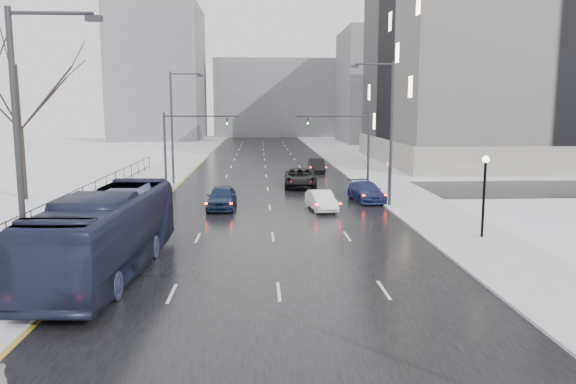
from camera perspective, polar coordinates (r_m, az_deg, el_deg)
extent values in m
cube|color=black|center=(58.72, -2.24, 1.86)|extent=(16.00, 150.00, 0.04)
cube|color=black|center=(46.83, -2.06, 0.13)|extent=(130.00, 10.00, 0.04)
cube|color=silver|center=(59.52, -12.41, 1.81)|extent=(5.00, 150.00, 0.16)
cube|color=silver|center=(59.77, 7.88, 1.96)|extent=(5.00, 150.00, 0.16)
cube|color=white|center=(61.81, -21.13, 1.66)|extent=(14.00, 150.00, 0.12)
cube|color=black|center=(31.36, -26.01, -2.39)|extent=(0.04, 70.00, 0.05)
cube|color=black|center=(31.55, -25.89, -4.18)|extent=(0.04, 70.00, 0.05)
cylinder|color=black|center=(31.47, -25.94, -3.47)|extent=(0.06, 0.06, 1.30)
cylinder|color=#2D2D33|center=(39.42, 10.45, 5.68)|extent=(0.20, 0.20, 10.00)
cylinder|color=#2D2D33|center=(39.20, 8.75, 12.73)|extent=(2.60, 0.12, 0.12)
cube|color=#2D2D33|center=(38.95, 6.83, 12.57)|extent=(0.50, 0.25, 0.18)
cylinder|color=#2D2D33|center=(19.96, -25.65, 2.24)|extent=(0.20, 0.20, 10.00)
cylinder|color=#2D2D33|center=(19.61, -22.95, 16.39)|extent=(2.60, 0.12, 0.12)
cube|color=#2D2D33|center=(19.20, -19.12, 16.32)|extent=(0.50, 0.25, 0.18)
cylinder|color=#2D2D33|center=(50.93, -11.71, 6.28)|extent=(0.20, 0.20, 10.00)
cylinder|color=#2D2D33|center=(50.80, -10.40, 11.73)|extent=(2.60, 0.12, 0.12)
cube|color=#2D2D33|center=(50.64, -8.90, 11.60)|extent=(0.50, 0.25, 0.18)
cylinder|color=black|center=(31.00, 19.26, -0.71)|extent=(0.14, 0.14, 4.00)
sphere|color=#FFE5B2|center=(30.75, 19.46, 3.16)|extent=(0.36, 0.36, 0.36)
cylinder|color=#2D2D33|center=(47.34, 8.17, 4.08)|extent=(0.20, 0.20, 6.50)
cylinder|color=#2D2D33|center=(46.72, 4.60, 7.70)|extent=(6.00, 0.12, 0.12)
imported|color=#2D2D33|center=(46.50, 2.00, 6.98)|extent=(0.15, 0.18, 0.90)
sphere|color=#19FF33|center=(46.35, 2.02, 6.98)|extent=(0.16, 0.16, 0.16)
cylinder|color=#2D2D33|center=(47.09, -12.38, 3.94)|extent=(0.20, 0.20, 6.50)
cylinder|color=#2D2D33|center=(46.56, -8.82, 7.63)|extent=(6.00, 0.12, 0.12)
imported|color=#2D2D33|center=(46.40, -6.20, 6.93)|extent=(0.15, 0.18, 0.90)
sphere|color=#19FF33|center=(46.25, -6.21, 6.93)|extent=(0.16, 0.16, 0.16)
cylinder|color=#2D2D33|center=(43.80, 10.14, 1.25)|extent=(0.06, 0.06, 2.50)
cylinder|color=white|center=(43.67, 10.18, 2.75)|extent=(0.60, 0.03, 0.60)
torus|color=#B20C0C|center=(43.67, 10.18, 2.75)|extent=(0.58, 0.06, 0.58)
cube|color=gray|center=(79.02, 24.45, 11.55)|extent=(40.00, 30.00, 24.00)
cube|color=gray|center=(79.04, 23.98, 3.94)|extent=(40.60, 30.60, 3.00)
cube|color=slate|center=(116.96, 11.46, 10.45)|extent=(24.00, 20.00, 22.00)
cube|color=slate|center=(125.34, -12.99, 11.64)|extent=(18.00, 22.00, 28.00)
cube|color=slate|center=(138.41, -1.01, 9.48)|extent=(30.00, 18.00, 18.00)
imported|color=#212440|center=(24.42, -17.88, -3.99)|extent=(3.61, 12.57, 3.46)
imported|color=#15213F|center=(38.53, -6.74, -0.54)|extent=(2.01, 4.71, 1.59)
imported|color=white|center=(37.81, 3.39, -0.86)|extent=(1.96, 4.20, 1.33)
imported|color=black|center=(48.68, 1.25, 1.45)|extent=(2.97, 5.97, 1.62)
imported|color=navy|center=(41.85, 7.97, 0.04)|extent=(2.49, 5.03, 1.41)
imported|color=black|center=(59.84, 2.90, 2.71)|extent=(1.57, 4.45, 1.46)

